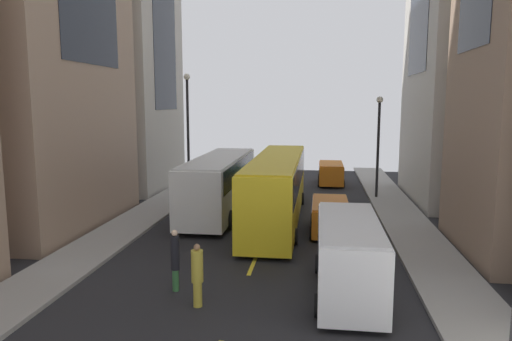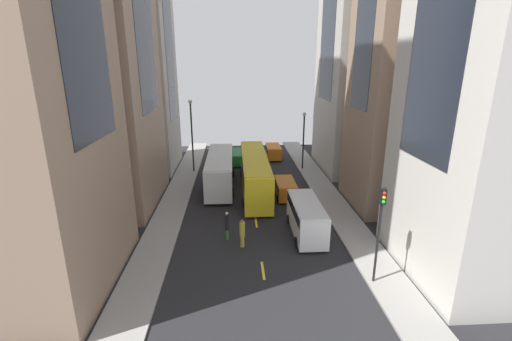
# 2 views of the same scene
# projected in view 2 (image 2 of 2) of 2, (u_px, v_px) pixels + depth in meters

# --- Properties ---
(ground_plane) EXTENTS (41.24, 41.24, 0.00)m
(ground_plane) POSITION_uv_depth(u_px,v_px,m) (252.00, 192.00, 35.53)
(ground_plane) COLOR black
(sidewalk_west) EXTENTS (2.61, 44.00, 0.15)m
(sidewalk_west) POSITION_uv_depth(u_px,v_px,m) (178.00, 193.00, 35.08)
(sidewalk_west) COLOR gray
(sidewalk_west) RESTS_ON ground
(sidewalk_east) EXTENTS (2.61, 44.00, 0.15)m
(sidewalk_east) POSITION_uv_depth(u_px,v_px,m) (324.00, 190.00, 35.94)
(sidewalk_east) COLOR gray
(sidewalk_east) RESTS_ON ground
(lane_stripe_1) EXTENTS (0.16, 2.00, 0.01)m
(lane_stripe_1) POSITION_uv_depth(u_px,v_px,m) (263.00, 270.00, 22.18)
(lane_stripe_1) COLOR yellow
(lane_stripe_1) RESTS_ON ground
(lane_stripe_2) EXTENTS (0.16, 2.00, 0.01)m
(lane_stripe_2) POSITION_uv_depth(u_px,v_px,m) (256.00, 222.00, 28.85)
(lane_stripe_2) COLOR yellow
(lane_stripe_2) RESTS_ON ground
(lane_stripe_3) EXTENTS (0.16, 2.00, 0.01)m
(lane_stripe_3) POSITION_uv_depth(u_px,v_px,m) (252.00, 192.00, 35.53)
(lane_stripe_3) COLOR yellow
(lane_stripe_3) RESTS_ON ground
(lane_stripe_4) EXTENTS (0.16, 2.00, 0.01)m
(lane_stripe_4) POSITION_uv_depth(u_px,v_px,m) (249.00, 171.00, 42.20)
(lane_stripe_4) COLOR yellow
(lane_stripe_4) RESTS_ON ground
(lane_stripe_5) EXTENTS (0.16, 2.00, 0.01)m
(lane_stripe_5) POSITION_uv_depth(u_px,v_px,m) (247.00, 156.00, 48.88)
(lane_stripe_5) COLOR yellow
(lane_stripe_5) RESTS_ON ground
(lane_stripe_6) EXTENTS (0.16, 2.00, 0.01)m
(lane_stripe_6) POSITION_uv_depth(u_px,v_px,m) (245.00, 145.00, 55.56)
(lane_stripe_6) COLOR yellow
(lane_stripe_6) RESTS_ON ground
(building_west_2) EXTENTS (7.13, 9.00, 26.61)m
(building_west_2) POSITION_uv_depth(u_px,v_px,m) (138.00, 54.00, 39.95)
(building_west_2) COLOR #B7B2A8
(building_west_2) RESTS_ON ground
(building_east_2) EXTENTS (7.16, 10.51, 37.20)m
(building_east_2) POSITION_uv_depth(u_px,v_px,m) (362.00, 3.00, 38.10)
(building_east_2) COLOR #B7B2A8
(building_east_2) RESTS_ON ground
(city_bus_white) EXTENTS (2.81, 11.08, 3.35)m
(city_bus_white) POSITION_uv_depth(u_px,v_px,m) (220.00, 168.00, 36.57)
(city_bus_white) COLOR silver
(city_bus_white) RESTS_ON ground
(streetcar_yellow) EXTENTS (2.70, 14.08, 3.59)m
(streetcar_yellow) POSITION_uv_depth(u_px,v_px,m) (255.00, 170.00, 35.47)
(streetcar_yellow) COLOR yellow
(streetcar_yellow) RESTS_ON ground
(delivery_van_white) EXTENTS (2.25, 6.10, 2.58)m
(delivery_van_white) POSITION_uv_depth(u_px,v_px,m) (306.00, 216.00, 26.47)
(delivery_van_white) COLOR white
(delivery_van_white) RESTS_ON ground
(car_orange_0) EXTENTS (1.99, 4.28, 1.58)m
(car_orange_0) POSITION_uv_depth(u_px,v_px,m) (286.00, 187.00, 34.07)
(car_orange_0) COLOR orange
(car_orange_0) RESTS_ON ground
(car_green_1) EXTENTS (1.88, 4.75, 1.52)m
(car_green_1) POSITION_uv_depth(u_px,v_px,m) (238.00, 156.00, 45.31)
(car_green_1) COLOR #1E7238
(car_green_1) RESTS_ON ground
(car_orange_2) EXTENTS (2.05, 4.28, 1.71)m
(car_orange_2) POSITION_uv_depth(u_px,v_px,m) (273.00, 151.00, 47.68)
(car_orange_2) COLOR orange
(car_orange_2) RESTS_ON ground
(pedestrian_crossing_near) EXTENTS (0.30, 0.30, 2.18)m
(pedestrian_crossing_near) POSITION_uv_depth(u_px,v_px,m) (227.00, 225.00, 25.74)
(pedestrian_crossing_near) COLOR #336B38
(pedestrian_crossing_near) RESTS_ON ground
(pedestrian_walking_far) EXTENTS (0.38, 0.38, 2.08)m
(pedestrian_walking_far) POSITION_uv_depth(u_px,v_px,m) (242.00, 233.00, 24.73)
(pedestrian_walking_far) COLOR gold
(pedestrian_walking_far) RESTS_ON ground
(traffic_light_near_corner) EXTENTS (0.32, 0.44, 5.79)m
(traffic_light_near_corner) POSITION_uv_depth(u_px,v_px,m) (380.00, 218.00, 19.70)
(traffic_light_near_corner) COLOR black
(traffic_light_near_corner) RESTS_ON ground
(streetlamp_near) EXTENTS (0.44, 0.44, 6.77)m
(streetlamp_near) POSITION_uv_depth(u_px,v_px,m) (304.00, 134.00, 41.69)
(streetlamp_near) COLOR black
(streetlamp_near) RESTS_ON ground
(streetlamp_far) EXTENTS (0.44, 0.44, 8.33)m
(streetlamp_far) POSITION_uv_depth(u_px,v_px,m) (192.00, 129.00, 40.37)
(streetlamp_far) COLOR black
(streetlamp_far) RESTS_ON ground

